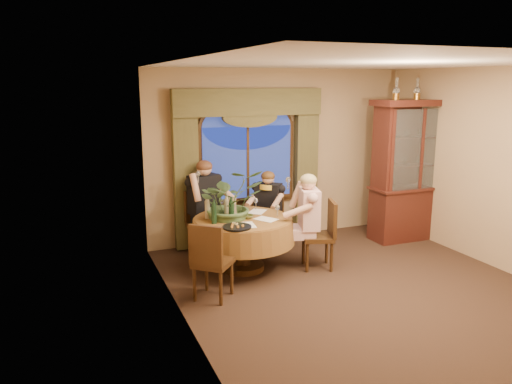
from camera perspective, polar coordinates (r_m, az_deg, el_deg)
name	(u,v)px	position (r m, az deg, el deg)	size (l,w,h in m)	color
floor	(360,290)	(6.58, 11.81, -10.95)	(5.00, 5.00, 0.00)	black
wall_back	(280,155)	(8.32, 2.73, 4.25)	(4.50, 4.50, 0.00)	#987C5A
wall_right	(504,170)	(7.65, 26.52, 2.22)	(5.00, 5.00, 0.00)	#987C5A
ceiling	(371,63)	(6.06, 13.02, 14.18)	(5.00, 5.00, 0.00)	white
window	(248,164)	(8.04, -0.97, 3.26)	(1.62, 0.10, 1.32)	navy
arched_transom	(247,115)	(7.96, -0.99, 8.81)	(1.60, 0.06, 0.44)	navy
drapery_left	(186,176)	(7.72, -8.00, 1.84)	(0.38, 0.14, 2.32)	#454223
drapery_right	(306,167)	(8.44, 5.72, 2.81)	(0.38, 0.14, 2.32)	#454223
swag_valance	(249,102)	(7.87, -0.78, 10.23)	(2.45, 0.16, 0.42)	#454223
dining_table	(243,244)	(7.01, -1.53, -5.93)	(1.45, 1.45, 0.75)	brown
china_cabinet	(412,171)	(8.63, 17.37, 2.35)	(1.43, 0.56, 2.31)	#341410
oil_lamp_left	(396,89)	(8.26, 15.76, 11.30)	(0.11, 0.11, 0.34)	#A5722D
oil_lamp_center	(417,89)	(8.51, 17.96, 11.18)	(0.11, 0.11, 0.34)	#A5722D
oil_lamp_right	(437,88)	(8.77, 20.03, 11.06)	(0.11, 0.11, 0.34)	#A5722D
chair_right	(318,235)	(7.09, 7.06, -4.92)	(0.42, 0.42, 0.96)	black
chair_back_right	(267,219)	(7.84, 1.23, -3.12)	(0.42, 0.42, 0.96)	black
chair_back	(204,223)	(7.68, -5.93, -3.52)	(0.42, 0.42, 0.96)	black
chair_front_left	(213,260)	(6.09, -4.94, -7.80)	(0.42, 0.42, 0.96)	black
person_pink	(309,221)	(7.04, 6.06, -3.33)	(0.49, 0.45, 1.36)	#D2A6A4
person_back	(204,207)	(7.66, -5.93, -1.68)	(0.52, 0.48, 1.45)	black
person_scarf	(268,210)	(7.83, 1.40, -2.05)	(0.45, 0.41, 1.25)	black
stoneware_vase	(232,207)	(6.92, -2.80, -1.75)	(0.15, 0.15, 0.28)	#8D795D
centerpiece_plant	(230,176)	(6.80, -3.00, 1.86)	(0.89, 0.99, 0.77)	#405E36
olive_bowl	(248,217)	(6.87, -0.96, -2.84)	(0.16, 0.16, 0.05)	#52592C
cheese_platter	(237,227)	(6.43, -2.19, -4.02)	(0.38, 0.38, 0.02)	black
wine_bottle_0	(214,211)	(6.61, -4.83, -2.23)	(0.07, 0.07, 0.33)	black
wine_bottle_1	(231,209)	(6.72, -2.84, -1.95)	(0.07, 0.07, 0.33)	black
wine_bottle_2	(207,207)	(6.86, -5.58, -1.70)	(0.07, 0.07, 0.33)	tan
wine_bottle_3	(227,206)	(6.88, -3.37, -1.61)	(0.07, 0.07, 0.33)	tan
tasting_paper_0	(266,219)	(6.82, 1.14, -3.13)	(0.21, 0.30, 0.00)	white
tasting_paper_1	(257,212)	(7.21, 0.14, -2.25)	(0.21, 0.30, 0.00)	white
tasting_paper_2	(247,225)	(6.54, -1.07, -3.80)	(0.21, 0.30, 0.00)	white
wine_glass_person_pink	(277,211)	(6.92, 2.45, -2.15)	(0.07, 0.07, 0.18)	silver
wine_glass_person_back	(222,205)	(7.25, -3.90, -1.49)	(0.07, 0.07, 0.18)	silver
wine_glass_person_scarf	(256,204)	(7.31, -0.02, -1.36)	(0.07, 0.07, 0.18)	silver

